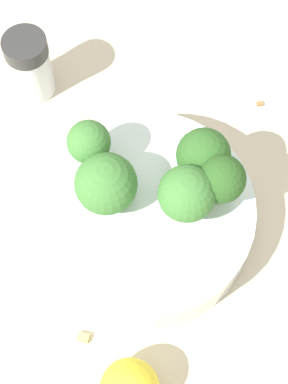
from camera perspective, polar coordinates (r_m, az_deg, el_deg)
The scene contains 10 objects.
ground_plane at distance 0.57m, azimuth -0.00°, elevation -3.09°, with size 3.00×3.00×0.00m, color beige.
bowl at distance 0.54m, azimuth -0.00°, elevation -2.23°, with size 0.18×0.18×0.04m, color silver.
broccoli_floret_0 at distance 0.51m, azimuth 5.30°, elevation 3.22°, with size 0.04×0.04×0.05m.
broccoli_floret_1 at distance 0.49m, azimuth 3.81°, elevation -0.23°, with size 0.05×0.05×0.06m.
broccoli_floret_2 at distance 0.51m, azimuth -4.91°, elevation 4.32°, with size 0.04×0.04×0.05m.
broccoli_floret_3 at distance 0.50m, azimuth -3.40°, elevation 0.71°, with size 0.05×0.05×0.05m.
broccoli_floret_4 at distance 0.50m, azimuth 6.88°, elevation 1.09°, with size 0.04×0.04×0.06m.
pepper_shaker at distance 0.61m, azimuth -10.10°, elevation 11.01°, with size 0.04×0.04×0.07m.
almond_crumb_0 at distance 0.63m, azimuth 10.28°, elevation 7.80°, with size 0.01×0.00×0.01m, color olive.
almond_crumb_2 at distance 0.54m, azimuth -5.42°, elevation -12.70°, with size 0.01×0.01×0.01m, color tan.
Camera 1 is at (0.18, -0.10, 0.53)m, focal length 60.00 mm.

